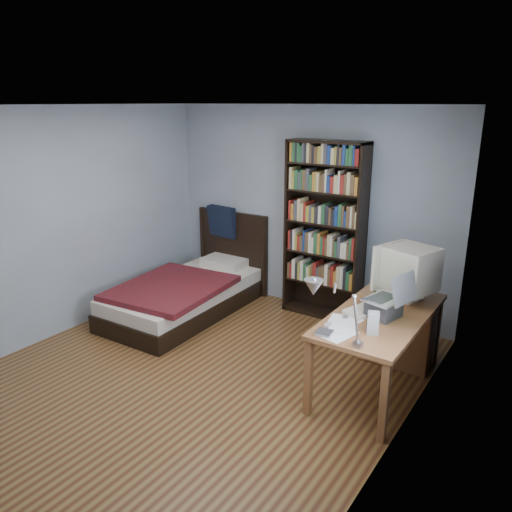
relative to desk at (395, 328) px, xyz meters
name	(u,v)px	position (x,y,z in m)	size (l,w,h in m)	color
room	(197,250)	(-1.48, -1.19, 0.84)	(4.20, 4.24, 2.50)	#4E2817
desk	(395,328)	(0.00, 0.00, 0.00)	(0.75, 1.57, 0.73)	brown
crt_monitor	(408,269)	(0.06, 0.03, 0.61)	(0.57, 0.52, 0.52)	beige
laptop	(386,305)	(0.06, -0.50, 0.43)	(0.41, 0.39, 0.42)	#2D2D30
desk_lamp	(322,294)	(-0.05, -1.55, 0.85)	(0.26, 0.57, 0.67)	#99999E
keyboard	(369,309)	(-0.11, -0.44, 0.33)	(0.20, 0.50, 0.03)	beige
speaker	(373,323)	(0.08, -0.86, 0.41)	(0.09, 0.09, 0.18)	gray
soda_can	(377,296)	(-0.13, -0.20, 0.37)	(0.06, 0.06, 0.11)	#073609
mouse	(390,300)	(-0.03, -0.13, 0.33)	(0.06, 0.10, 0.04)	silver
phone_silver	(345,317)	(-0.22, -0.70, 0.32)	(0.05, 0.09, 0.02)	silver
phone_grey	(328,325)	(-0.28, -0.94, 0.32)	(0.04, 0.08, 0.02)	gray
external_drive	(324,333)	(-0.23, -1.10, 0.33)	(0.12, 0.12, 0.03)	gray
bookshelf	(324,231)	(-1.16, 0.75, 0.65)	(0.95, 0.30, 2.11)	black
bed	(189,291)	(-2.61, -0.06, -0.16)	(1.24, 2.15, 1.16)	black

